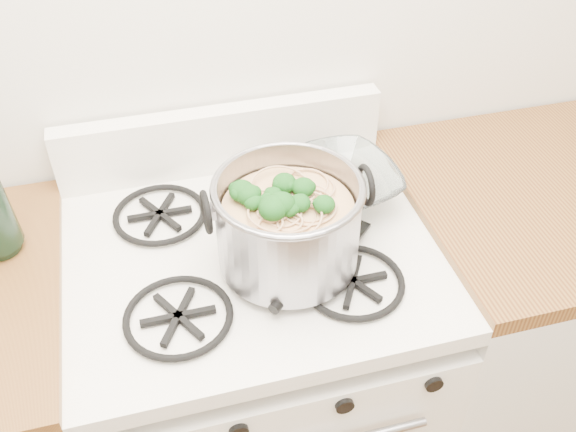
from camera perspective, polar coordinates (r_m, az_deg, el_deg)
The scene contains 6 objects.
gas_range at distance 1.69m, azimuth -2.67°, elevation -14.56°, with size 0.76×0.66×0.92m.
counter_left at distance 1.69m, azimuth -20.40°, elevation -16.80°, with size 0.25×0.65×0.92m.
counter_right at distance 1.97m, azimuth 23.34°, elevation -7.43°, with size 1.00×0.65×0.92m.
stock_pot at distance 1.22m, azimuth 0.00°, elevation -0.75°, with size 0.32×0.29×0.19m.
spatula at distance 1.33m, azimuth 4.63°, elevation -1.25°, with size 0.29×0.31×0.02m, color black, non-canonical shape.
glass_bowl at distance 1.43m, azimuth 4.36°, elevation 2.39°, with size 0.11×0.11×0.03m, color white.
Camera 1 is at (-0.18, 0.32, 1.82)m, focal length 40.00 mm.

